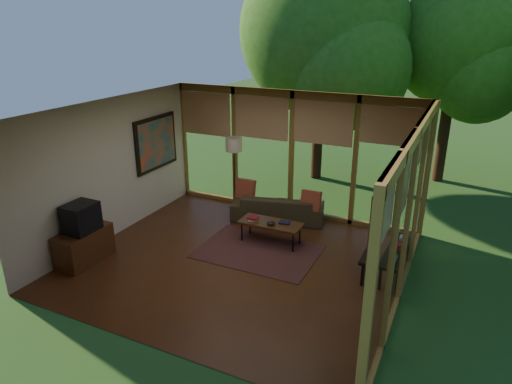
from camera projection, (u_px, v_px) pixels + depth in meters
The scene contains 25 objects.
floor at pixel (238, 262), 8.13m from camera, with size 5.50×5.50×0.00m, color #562C16.
ceiling at pixel (236, 111), 7.18m from camera, with size 5.50×5.50×0.00m, color silver.
wall_left at pixel (111, 169), 8.76m from camera, with size 0.04×5.00×2.70m, color silver.
wall_front at pixel (141, 256), 5.54m from camera, with size 5.50×0.04×2.70m, color silver.
window_wall_back at pixel (291, 154), 9.76m from camera, with size 5.50×0.12×2.70m, color olive.
window_wall_right at pixel (407, 220), 6.54m from camera, with size 0.12×5.00×2.70m, color olive.
tree_nw at pixel (323, 31), 11.26m from camera, with size 4.17×4.17×5.88m.
tree_ne at pixel (457, 43), 11.08m from camera, with size 3.08×3.08×5.07m.
rug at pixel (258, 251), 8.49m from camera, with size 2.17×1.54×0.01m, color #873913.
sofa at pixel (278, 207), 9.75m from camera, with size 1.94×0.76×0.57m, color #3D341E.
pillow_left at pixel (245, 189), 9.90m from camera, with size 0.42×0.14×0.42m, color maroon.
pillow_right at pixel (311, 201), 9.30m from camera, with size 0.40×0.13×0.40m, color maroon.
ct_book_lower at pixel (253, 219), 8.78m from camera, with size 0.19×0.15×0.03m, color #B1ACA1.
ct_book_upper at pixel (253, 218), 8.77m from camera, with size 0.20×0.15×0.03m, color maroon.
ct_book_side at pixel (284, 222), 8.65m from camera, with size 0.20×0.15×0.03m, color black.
ct_bowl at pixel (271, 223), 8.57m from camera, with size 0.16×0.16×0.07m, color black.
media_cabinet at pixel (84, 246), 8.05m from camera, with size 0.50×1.00×0.60m, color #4F2B15.
television at pixel (81, 218), 7.85m from camera, with size 0.45×0.55×0.50m, color black.
console_book_a at pixel (381, 256), 7.31m from camera, with size 0.21×0.15×0.08m, color #38635B.
console_book_b at pixel (387, 244), 7.69m from camera, with size 0.21×0.15×0.10m, color maroon.
console_book_c at pixel (391, 235), 8.03m from camera, with size 0.20×0.14×0.05m, color #B1ACA1.
floor_lamp at pixel (234, 149), 9.97m from camera, with size 0.36×0.36×1.65m.
coffee_table at pixel (271, 224), 8.70m from camera, with size 1.20×0.50×0.43m.
side_console at pixel (386, 250), 7.68m from camera, with size 0.60×1.40×0.46m.
wall_painting at pixel (156, 143), 9.86m from camera, with size 0.06×1.35×1.15m.
Camera 1 is at (3.38, -6.33, 4.03)m, focal length 32.00 mm.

